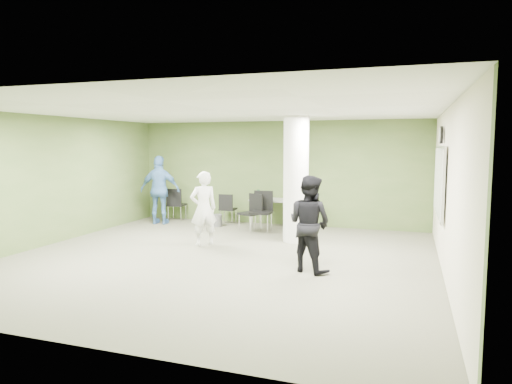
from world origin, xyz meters
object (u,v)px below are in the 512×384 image
(woman_white, at_px, (203,209))
(man_blue, at_px, (160,190))
(chair_back_left, at_px, (176,202))
(folding_table, at_px, (280,201))
(man_black, at_px, (309,224))

(woman_white, relative_size, man_blue, 0.86)
(chair_back_left, distance_m, man_blue, 0.70)
(folding_table, height_order, man_black, man_black)
(man_black, distance_m, man_blue, 5.87)
(folding_table, relative_size, woman_white, 1.00)
(chair_back_left, xyz_separation_m, man_black, (4.68, -3.87, 0.28))
(chair_back_left, bearing_deg, man_blue, 67.01)
(man_blue, bearing_deg, folding_table, 178.33)
(chair_back_left, bearing_deg, man_black, 134.26)
(man_black, bearing_deg, chair_back_left, -15.84)
(folding_table, bearing_deg, chair_back_left, -177.09)
(woman_white, distance_m, man_blue, 3.06)
(folding_table, height_order, woman_white, woman_white)
(chair_back_left, bearing_deg, folding_table, 172.62)
(chair_back_left, height_order, man_black, man_black)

